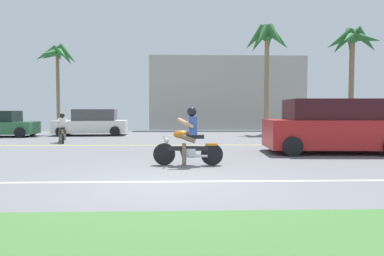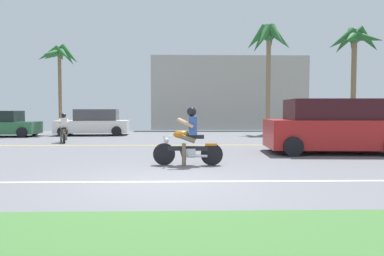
% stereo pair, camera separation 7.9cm
% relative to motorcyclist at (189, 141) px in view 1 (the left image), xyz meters
% --- Properties ---
extents(ground, '(56.00, 30.00, 0.04)m').
position_rel_motorcyclist_xyz_m(ground, '(-0.50, 0.68, -0.69)').
color(ground, slate).
extents(lane_line_near, '(50.40, 0.12, 0.01)m').
position_rel_motorcyclist_xyz_m(lane_line_near, '(-0.50, -2.19, -0.66)').
color(lane_line_near, silver).
rests_on(lane_line_near, ground).
extents(lane_line_far, '(50.40, 0.12, 0.01)m').
position_rel_motorcyclist_xyz_m(lane_line_far, '(-0.50, 5.40, -0.66)').
color(lane_line_far, yellow).
rests_on(lane_line_far, ground).
extents(motorcyclist, '(1.89, 0.62, 1.58)m').
position_rel_motorcyclist_xyz_m(motorcyclist, '(0.00, 0.00, 0.00)').
color(motorcyclist, black).
rests_on(motorcyclist, ground).
extents(suv_nearby, '(4.73, 2.41, 1.87)m').
position_rel_motorcyclist_xyz_m(suv_nearby, '(5.09, 2.64, 0.24)').
color(suv_nearby, '#AD1E1E').
rests_on(suv_nearby, ground).
extents(parked_car_0, '(3.68, 1.90, 1.45)m').
position_rel_motorcyclist_xyz_m(parked_car_0, '(-10.29, 10.55, 0.01)').
color(parked_car_0, '#2D663D').
rests_on(parked_car_0, ground).
extents(parked_car_1, '(4.27, 2.04, 1.53)m').
position_rel_motorcyclist_xyz_m(parked_car_1, '(-5.45, 11.46, 0.05)').
color(parked_car_1, white).
rests_on(parked_car_1, ground).
extents(palm_tree_0, '(3.62, 3.53, 6.97)m').
position_rel_motorcyclist_xyz_m(palm_tree_0, '(11.00, 13.49, 5.10)').
color(palm_tree_0, brown).
rests_on(palm_tree_0, ground).
extents(palm_tree_1, '(2.62, 2.68, 5.54)m').
position_rel_motorcyclist_xyz_m(palm_tree_1, '(-7.77, 12.47, 4.03)').
color(palm_tree_1, brown).
rests_on(palm_tree_1, ground).
extents(palm_tree_2, '(3.26, 3.29, 6.83)m').
position_rel_motorcyclist_xyz_m(palm_tree_2, '(5.17, 12.76, 5.03)').
color(palm_tree_2, '#846B4C').
rests_on(palm_tree_2, ground).
extents(motorcyclist_distant, '(0.70, 1.54, 1.35)m').
position_rel_motorcyclist_xyz_m(motorcyclist_distant, '(-5.65, 6.82, -0.10)').
color(motorcyclist_distant, black).
rests_on(motorcyclist_distant, ground).
extents(building_far, '(11.80, 4.00, 5.54)m').
position_rel_motorcyclist_xyz_m(building_far, '(3.34, 18.68, 2.10)').
color(building_far, '#A8A399').
rests_on(building_far, ground).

